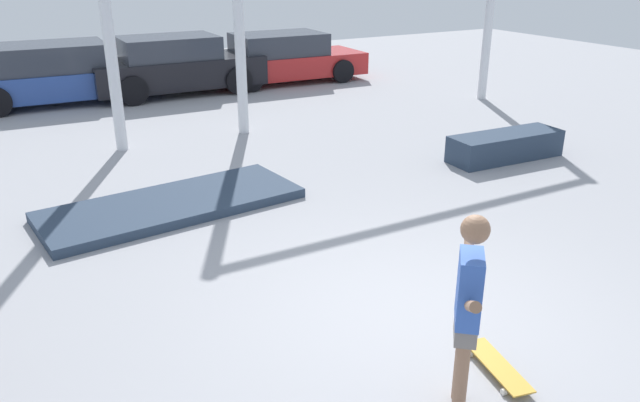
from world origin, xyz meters
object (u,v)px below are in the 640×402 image
parked_car_blue (56,74)px  parked_car_red (283,59)px  skateboard (498,366)px  skateboarder (468,303)px  manual_pad (172,205)px  grind_box (505,146)px  parked_car_black (175,66)px

parked_car_blue → parked_car_red: 5.70m
skateboard → parked_car_blue: bearing=19.6°
skateboard → parked_car_blue: (-1.69, 12.59, 0.59)m
skateboarder → manual_pad: bearing=48.9°
grind_box → parked_car_blue: size_ratio=0.45×
grind_box → manual_pad: 5.67m
manual_pad → skateboard: bearing=-74.7°
skateboarder → skateboard: size_ratio=2.00×
grind_box → parked_car_black: parked_car_black is taller
skateboarder → parked_car_blue: (-1.14, 12.73, -0.26)m
skateboard → manual_pad: 5.05m
grind_box → parked_car_blue: parked_car_blue is taller
skateboarder → skateboard: (0.55, 0.14, -0.85)m
grind_box → parked_car_red: parked_car_red is taller
skateboarder → skateboard: 1.02m
manual_pad → parked_car_black: parked_car_black is taller
manual_pad → parked_car_red: 9.14m
skateboarder → parked_car_black: 12.46m
parked_car_black → parked_car_red: (2.99, 0.05, -0.06)m
skateboarder → skateboard: skateboarder is taller
skateboarder → grind_box: 6.62m
manual_pad → parked_car_red: (5.33, 7.40, 0.56)m
skateboard → grind_box: grind_box is taller
parked_car_blue → parked_car_black: (2.70, -0.37, 0.02)m
manual_pad → parked_car_red: parked_car_red is taller
parked_car_black → manual_pad: bearing=-106.9°
skateboard → parked_car_blue: parked_car_blue is taller
parked_car_blue → grind_box: bearing=-51.8°
parked_car_black → grind_box: bearing=-66.7°
parked_car_red → skateboarder: bearing=-108.2°
grind_box → parked_car_blue: (-6.00, 8.29, 0.43)m
parked_car_blue → parked_car_red: parked_car_blue is taller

